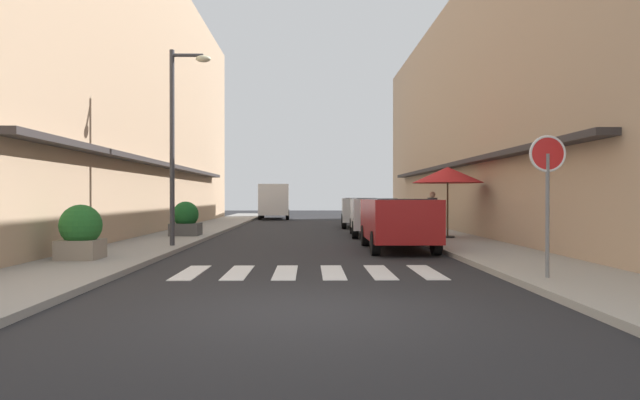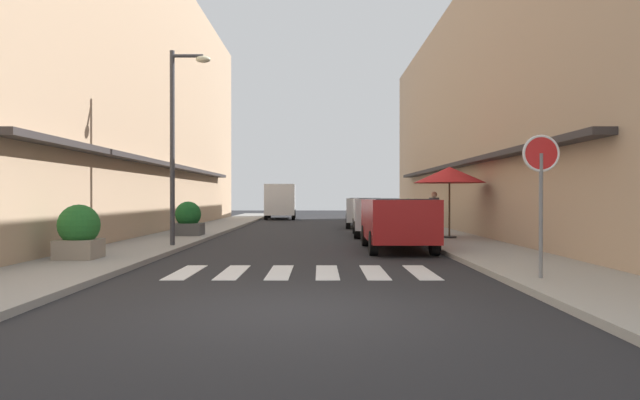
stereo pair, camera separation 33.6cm
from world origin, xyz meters
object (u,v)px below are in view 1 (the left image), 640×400
object	(u,v)px
planter_midblock	(186,220)
pedestrian_walking_near	(432,214)
parked_car_mid	(374,212)
street_lamp	(178,127)
delivery_van	(274,198)
planter_far	(405,214)
parked_car_far	(360,209)
parked_car_near	(398,218)
cafe_umbrella	(448,175)
round_street_sign	(548,169)
planter_corner	(81,232)

from	to	relation	value
planter_midblock	pedestrian_walking_near	bearing A→B (deg)	-8.62
parked_car_mid	street_lamp	world-z (taller)	street_lamp
delivery_van	planter_midblock	world-z (taller)	delivery_van
parked_car_mid	pedestrian_walking_near	bearing A→B (deg)	-55.04
delivery_van	planter_far	size ratio (longest dim) A/B	4.10
planter_midblock	parked_car_far	bearing A→B (deg)	46.42
parked_car_far	delivery_van	xyz separation A→B (m)	(-4.90, 10.76, 0.48)
parked_car_far	planter_far	size ratio (longest dim) A/B	3.10
parked_car_near	parked_car_mid	bearing A→B (deg)	90.00
street_lamp	pedestrian_walking_near	size ratio (longest dim) A/B	3.57
parked_car_mid	cafe_umbrella	size ratio (longest dim) A/B	1.73
round_street_sign	cafe_umbrella	distance (m)	9.56
pedestrian_walking_near	street_lamp	bearing A→B (deg)	-59.04
parked_car_far	street_lamp	size ratio (longest dim) A/B	0.73
parked_car_near	pedestrian_walking_near	bearing A→B (deg)	62.43
parked_car_mid	planter_corner	size ratio (longest dim) A/B	3.43
planter_midblock	pedestrian_walking_near	distance (m)	8.85
parked_car_far	planter_corner	size ratio (longest dim) A/B	3.35
parked_car_mid	parked_car_far	xyz separation A→B (m)	(0.00, 6.26, -0.00)
parked_car_mid	pedestrian_walking_near	xyz separation A→B (m)	(1.72, -2.46, 0.03)
delivery_van	planter_far	world-z (taller)	delivery_van
parked_car_mid	delivery_van	bearing A→B (deg)	106.07
parked_car_far	pedestrian_walking_near	distance (m)	8.88
parked_car_near	parked_car_far	xyz separation A→B (m)	(0.00, 12.00, -0.00)
cafe_umbrella	delivery_van	bearing A→B (deg)	110.13
cafe_umbrella	parked_car_near	bearing A→B (deg)	-124.34
cafe_umbrella	planter_midblock	world-z (taller)	cafe_umbrella
pedestrian_walking_near	parked_car_near	bearing A→B (deg)	-16.61
planter_far	delivery_van	bearing A→B (deg)	115.68
street_lamp	planter_far	distance (m)	12.11
delivery_van	planter_corner	size ratio (longest dim) A/B	4.43
street_lamp	cafe_umbrella	world-z (taller)	street_lamp
round_street_sign	planter_corner	world-z (taller)	round_street_sign
cafe_umbrella	pedestrian_walking_near	size ratio (longest dim) A/B	1.54
parked_car_near	planter_far	distance (m)	9.14
parked_car_near	parked_car_mid	world-z (taller)	same
parked_car_far	planter_corner	world-z (taller)	parked_car_far
planter_corner	pedestrian_walking_near	size ratio (longest dim) A/B	0.78
delivery_van	pedestrian_walking_near	xyz separation A→B (m)	(6.62, -19.47, -0.46)
parked_car_far	round_street_sign	xyz separation A→B (m)	(1.64, -18.26, 1.10)
planter_corner	planter_midblock	xyz separation A→B (m)	(0.67, 7.78, -0.04)
delivery_van	round_street_sign	bearing A→B (deg)	-77.30
cafe_umbrella	planter_corner	world-z (taller)	cafe_umbrella
parked_car_mid	planter_far	world-z (taller)	parked_car_mid
delivery_van	pedestrian_walking_near	distance (m)	20.57
parked_car_mid	pedestrian_walking_near	world-z (taller)	pedestrian_walking_near
parked_car_mid	planter_midblock	size ratio (longest dim) A/B	3.42
parked_car_mid	parked_car_far	distance (m)	6.26
parked_car_mid	delivery_van	distance (m)	17.72
parked_car_far	cafe_umbrella	distance (m)	9.11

